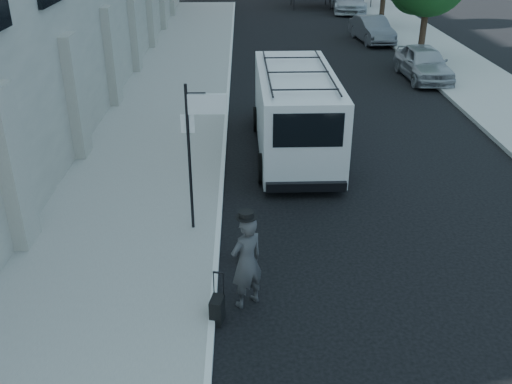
{
  "coord_description": "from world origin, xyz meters",
  "views": [
    {
      "loc": [
        -1.38,
        -8.67,
        6.97
      ],
      "look_at": [
        -1.11,
        2.73,
        1.3
      ],
      "focal_mm": 40.0,
      "sensor_mm": 36.0,
      "label": 1
    }
  ],
  "objects_px": {
    "cargo_van": "(295,112)",
    "parked_car_b": "(372,29)",
    "briefcase": "(247,253)",
    "parked_car_a": "(424,63)",
    "suitcase": "(217,310)",
    "parked_car_c": "(348,0)",
    "businessman": "(247,262)"
  },
  "relations": [
    {
      "from": "cargo_van",
      "to": "parked_car_b",
      "type": "height_order",
      "value": "cargo_van"
    },
    {
      "from": "briefcase",
      "to": "parked_car_a",
      "type": "xyz_separation_m",
      "value": [
        8.13,
        14.77,
        0.58
      ]
    },
    {
      "from": "suitcase",
      "to": "parked_car_c",
      "type": "relative_size",
      "value": 0.18
    },
    {
      "from": "briefcase",
      "to": "parked_car_a",
      "type": "height_order",
      "value": "parked_car_a"
    },
    {
      "from": "businessman",
      "to": "briefcase",
      "type": "bearing_deg",
      "value": -126.82
    },
    {
      "from": "briefcase",
      "to": "parked_car_b",
      "type": "height_order",
      "value": "parked_car_b"
    },
    {
      "from": "businessman",
      "to": "briefcase",
      "type": "xyz_separation_m",
      "value": [
        0.01,
        1.59,
        -0.8
      ]
    },
    {
      "from": "parked_car_c",
      "to": "suitcase",
      "type": "bearing_deg",
      "value": -99.13
    },
    {
      "from": "parked_car_b",
      "to": "cargo_van",
      "type": "bearing_deg",
      "value": -116.76
    },
    {
      "from": "businessman",
      "to": "suitcase",
      "type": "relative_size",
      "value": 1.92
    },
    {
      "from": "parked_car_a",
      "to": "parked_car_c",
      "type": "relative_size",
      "value": 0.77
    },
    {
      "from": "briefcase",
      "to": "cargo_van",
      "type": "xyz_separation_m",
      "value": [
        1.57,
        6.26,
        1.16
      ]
    },
    {
      "from": "briefcase",
      "to": "businessman",
      "type": "bearing_deg",
      "value": -85.32
    },
    {
      "from": "suitcase",
      "to": "parked_car_a",
      "type": "height_order",
      "value": "parked_car_a"
    },
    {
      "from": "cargo_van",
      "to": "businessman",
      "type": "bearing_deg",
      "value": -102.09
    },
    {
      "from": "parked_car_a",
      "to": "cargo_van",
      "type": "bearing_deg",
      "value": -129.42
    },
    {
      "from": "businessman",
      "to": "parked_car_b",
      "type": "relative_size",
      "value": 0.45
    },
    {
      "from": "briefcase",
      "to": "cargo_van",
      "type": "height_order",
      "value": "cargo_van"
    },
    {
      "from": "businessman",
      "to": "suitcase",
      "type": "xyz_separation_m",
      "value": [
        -0.56,
        -0.53,
        -0.7
      ]
    },
    {
      "from": "suitcase",
      "to": "cargo_van",
      "type": "height_order",
      "value": "cargo_van"
    },
    {
      "from": "suitcase",
      "to": "businessman",
      "type": "bearing_deg",
      "value": 55.31
    },
    {
      "from": "parked_car_b",
      "to": "briefcase",
      "type": "bearing_deg",
      "value": -115.29
    },
    {
      "from": "suitcase",
      "to": "cargo_van",
      "type": "xyz_separation_m",
      "value": [
        2.14,
        8.39,
        1.06
      ]
    },
    {
      "from": "briefcase",
      "to": "parked_car_c",
      "type": "relative_size",
      "value": 0.08
    },
    {
      "from": "briefcase",
      "to": "suitcase",
      "type": "relative_size",
      "value": 0.44
    },
    {
      "from": "parked_car_a",
      "to": "parked_car_b",
      "type": "relative_size",
      "value": 1.02
    },
    {
      "from": "parked_car_b",
      "to": "businessman",
      "type": "bearing_deg",
      "value": -114.2
    },
    {
      "from": "suitcase",
      "to": "parked_car_b",
      "type": "relative_size",
      "value": 0.23
    },
    {
      "from": "cargo_van",
      "to": "parked_car_b",
      "type": "xyz_separation_m",
      "value": [
        5.93,
        16.68,
        -0.61
      ]
    },
    {
      "from": "cargo_van",
      "to": "parked_car_c",
      "type": "bearing_deg",
      "value": 76.29
    },
    {
      "from": "businessman",
      "to": "parked_car_b",
      "type": "xyz_separation_m",
      "value": [
        7.51,
        24.54,
        -0.26
      ]
    },
    {
      "from": "businessman",
      "to": "parked_car_c",
      "type": "height_order",
      "value": "businessman"
    }
  ]
}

